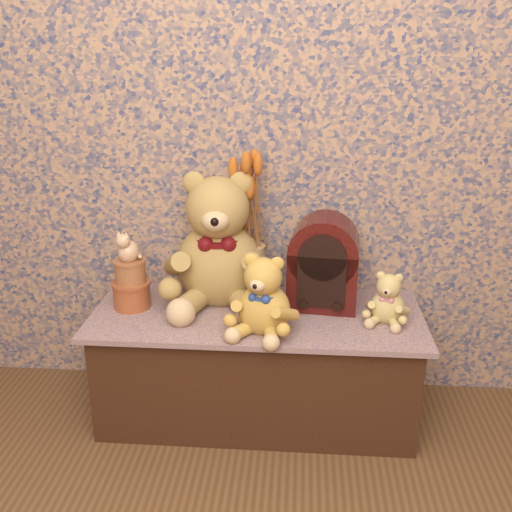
{
  "coord_description": "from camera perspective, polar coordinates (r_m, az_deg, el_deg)",
  "views": [
    {
      "loc": [
        0.15,
        -0.71,
        1.38
      ],
      "look_at": [
        0.0,
        1.2,
        0.68
      ],
      "focal_mm": 41.12,
      "sensor_mm": 36.0,
      "label": 1
    }
  ],
  "objects": [
    {
      "name": "display_shelf",
      "position": [
        2.28,
        0.1,
        -10.44
      ],
      "size": [
        1.22,
        0.52,
        0.44
      ],
      "primitive_type": "cube",
      "color": "#394475",
      "rests_on": "ground"
    },
    {
      "name": "teddy_large",
      "position": [
        2.2,
        -3.64,
        2.32
      ],
      "size": [
        0.46,
        0.54,
        0.54
      ],
      "primitive_type": null,
      "rotation": [
        0.0,
        0.0,
        0.06
      ],
      "color": "olive",
      "rests_on": "display_shelf"
    },
    {
      "name": "teddy_medium",
      "position": [
        1.99,
        0.82,
        -3.35
      ],
      "size": [
        0.31,
        0.34,
        0.3
      ],
      "primitive_type": null,
      "rotation": [
        0.0,
        0.0,
        -0.28
      ],
      "color": "gold",
      "rests_on": "display_shelf"
    },
    {
      "name": "teddy_small",
      "position": [
        2.13,
        12.76,
        -3.71
      ],
      "size": [
        0.21,
        0.23,
        0.2
      ],
      "primitive_type": null,
      "rotation": [
        0.0,
        0.0,
        -0.31
      ],
      "color": "tan",
      "rests_on": "display_shelf"
    },
    {
      "name": "cathedral_radio",
      "position": [
        2.18,
        6.6,
        -0.55
      ],
      "size": [
        0.27,
        0.21,
        0.35
      ],
      "primitive_type": null,
      "rotation": [
        0.0,
        0.0,
        -0.1
      ],
      "color": "#3B0C0A",
      "rests_on": "display_shelf"
    },
    {
      "name": "ceramic_vase",
      "position": [
        2.27,
        -0.7,
        -1.52
      ],
      "size": [
        0.15,
        0.15,
        0.21
      ],
      "primitive_type": "cylinder",
      "rotation": [
        0.0,
        0.0,
        -0.21
      ],
      "color": "tan",
      "rests_on": "display_shelf"
    },
    {
      "name": "dried_stalks",
      "position": [
        2.17,
        -0.74,
        6.23
      ],
      "size": [
        0.25,
        0.25,
        0.42
      ],
      "primitive_type": null,
      "rotation": [
        0.0,
        0.0,
        0.18
      ],
      "color": "#C05D1E",
      "rests_on": "ceramic_vase"
    },
    {
      "name": "biscuit_tin_lower",
      "position": [
        2.25,
        -11.98,
        -3.72
      ],
      "size": [
        0.17,
        0.17,
        0.1
      ],
      "primitive_type": "cylinder",
      "rotation": [
        0.0,
        0.0,
        -0.29
      ],
      "color": "#B27134",
      "rests_on": "display_shelf"
    },
    {
      "name": "biscuit_tin_upper",
      "position": [
        2.21,
        -12.16,
        -1.5
      ],
      "size": [
        0.14,
        0.14,
        0.09
      ],
      "primitive_type": "cylinder",
      "rotation": [
        0.0,
        0.0,
        0.28
      ],
      "color": "tan",
      "rests_on": "biscuit_tin_lower"
    },
    {
      "name": "cat_figurine",
      "position": [
        2.18,
        -12.36,
        1.09
      ],
      "size": [
        0.11,
        0.12,
        0.12
      ],
      "primitive_type": null,
      "rotation": [
        0.0,
        0.0,
        -0.26
      ],
      "color": "silver",
      "rests_on": "biscuit_tin_upper"
    }
  ]
}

